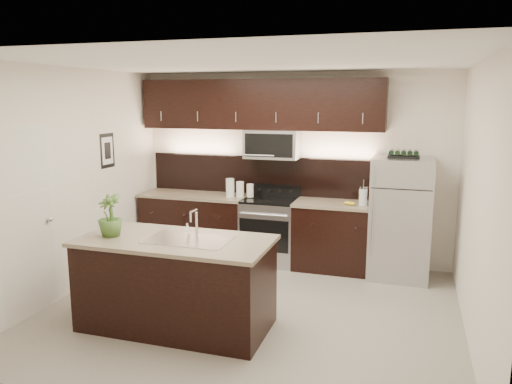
% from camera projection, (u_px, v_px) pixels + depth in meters
% --- Properties ---
extents(ground, '(4.50, 4.50, 0.00)m').
position_uv_depth(ground, '(250.00, 311.00, 5.57)').
color(ground, gray).
rests_on(ground, ground).
extents(room_walls, '(4.52, 4.02, 2.71)m').
position_uv_depth(room_walls, '(238.00, 160.00, 5.26)').
color(room_walls, silver).
rests_on(room_walls, ground).
extents(counter_run, '(3.51, 0.65, 0.94)m').
position_uv_depth(counter_run, '(256.00, 229.00, 7.20)').
color(counter_run, black).
rests_on(counter_run, ground).
extents(upper_fixtures, '(3.49, 0.40, 1.66)m').
position_uv_depth(upper_fixtures, '(261.00, 112.00, 7.02)').
color(upper_fixtures, black).
rests_on(upper_fixtures, counter_run).
extents(island, '(1.96, 0.96, 0.94)m').
position_uv_depth(island, '(176.00, 283.00, 5.12)').
color(island, black).
rests_on(island, ground).
extents(sink_faucet, '(0.84, 0.50, 0.28)m').
position_uv_depth(sink_faucet, '(189.00, 238.00, 4.99)').
color(sink_faucet, silver).
rests_on(sink_faucet, island).
extents(refrigerator, '(0.77, 0.69, 1.59)m').
position_uv_depth(refrigerator, '(400.00, 218.00, 6.50)').
color(refrigerator, '#B2B2B7').
rests_on(refrigerator, ground).
extents(wine_rack, '(0.39, 0.24, 0.10)m').
position_uv_depth(wine_rack, '(404.00, 154.00, 6.35)').
color(wine_rack, black).
rests_on(wine_rack, refrigerator).
extents(plant, '(0.28, 0.28, 0.44)m').
position_uv_depth(plant, '(110.00, 215.00, 5.09)').
color(plant, '#3E6227').
rests_on(plant, island).
extents(canisters, '(0.39, 0.18, 0.27)m').
position_uv_depth(canisters, '(238.00, 189.00, 7.15)').
color(canisters, silver).
rests_on(canisters, counter_run).
extents(french_press, '(0.11, 0.11, 0.33)m').
position_uv_depth(french_press, '(363.00, 196.00, 6.60)').
color(french_press, silver).
rests_on(french_press, counter_run).
extents(bananas, '(0.19, 0.17, 0.05)m').
position_uv_depth(bananas, '(347.00, 203.00, 6.65)').
color(bananas, gold).
rests_on(bananas, counter_run).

